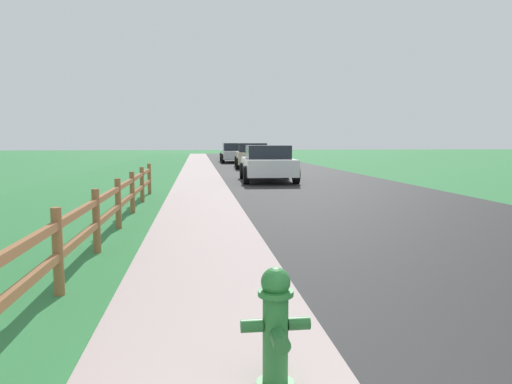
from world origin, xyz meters
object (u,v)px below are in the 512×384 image
fire_hydrant (276,326)px  parked_car_beige (252,155)px  parked_car_black (233,151)px  parked_car_silver (234,153)px  parked_suv_white (268,163)px

fire_hydrant → parked_car_beige: parked_car_beige is taller
parked_car_beige → parked_car_black: (0.03, 15.27, -0.02)m
fire_hydrant → parked_car_black: (2.90, 40.95, 0.31)m
parked_car_beige → parked_car_silver: bearing=93.9°
parked_suv_white → parked_car_silver: size_ratio=0.87×
parked_car_beige → parked_car_black: size_ratio=1.01×
parked_suv_white → parked_car_black: bearing=88.8°
fire_hydrant → parked_suv_white: bearing=81.6°
parked_car_black → parked_car_beige: bearing=-90.1°
parked_car_silver → parked_car_black: bearing=85.9°
fire_hydrant → parked_car_beige: 25.85m
parked_car_beige → fire_hydrant: bearing=-96.4°
parked_car_silver → parked_car_black: (0.55, 7.64, 0.00)m
fire_hydrant → parked_car_beige: size_ratio=0.17×
parked_suv_white → parked_car_black: 24.96m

